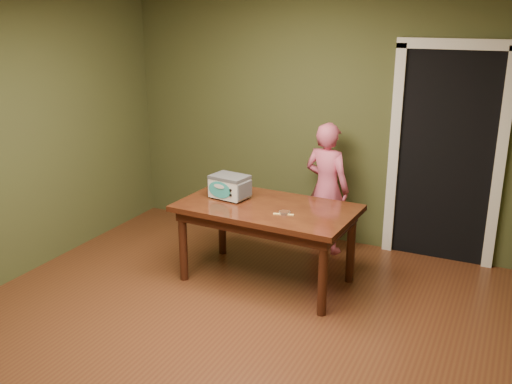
# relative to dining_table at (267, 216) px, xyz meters

# --- Properties ---
(floor) EXTENTS (5.00, 5.00, 0.00)m
(floor) POSITION_rel_dining_table_xyz_m (0.06, -1.24, -0.65)
(floor) COLOR #5A3019
(floor) RESTS_ON ground
(room_shell) EXTENTS (4.52, 5.02, 2.61)m
(room_shell) POSITION_rel_dining_table_xyz_m (0.06, -1.24, 1.06)
(room_shell) COLOR #3E4424
(room_shell) RESTS_ON ground
(doorway) EXTENTS (1.10, 0.66, 2.25)m
(doorway) POSITION_rel_dining_table_xyz_m (1.36, 1.54, 0.41)
(doorway) COLOR black
(doorway) RESTS_ON ground
(dining_table) EXTENTS (1.64, 0.97, 0.75)m
(dining_table) POSITION_rel_dining_table_xyz_m (0.00, 0.00, 0.00)
(dining_table) COLOR #33140B
(dining_table) RESTS_ON floor
(toy_oven) EXTENTS (0.39, 0.29, 0.22)m
(toy_oven) POSITION_rel_dining_table_xyz_m (-0.41, 0.05, 0.22)
(toy_oven) COLOR #4C4F54
(toy_oven) RESTS_ON dining_table
(baking_pan) EXTENTS (0.10, 0.10, 0.02)m
(baking_pan) POSITION_rel_dining_table_xyz_m (0.23, -0.13, 0.11)
(baking_pan) COLOR silver
(baking_pan) RESTS_ON dining_table
(spatula) EXTENTS (0.18, 0.07, 0.01)m
(spatula) POSITION_rel_dining_table_xyz_m (0.23, -0.16, 0.10)
(spatula) COLOR #F8CD6C
(spatula) RESTS_ON dining_table
(child) EXTENTS (0.56, 0.43, 1.38)m
(child) POSITION_rel_dining_table_xyz_m (0.26, 0.93, 0.04)
(child) COLOR #D35778
(child) RESTS_ON floor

